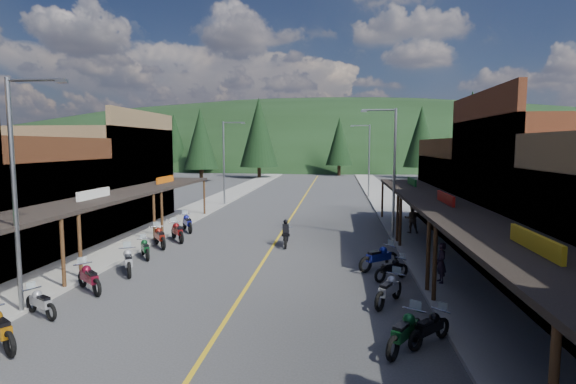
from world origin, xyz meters
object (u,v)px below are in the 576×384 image
(pine_7, at_px, (174,138))
(pine_11, at_px, (471,134))
(pine_10, at_px, (201,139))
(bike_east_6, at_px, (389,289))
(pine_2, at_px, (259,132))
(bike_west_6, at_px, (89,277))
(pine_1, at_px, (202,138))
(streetlight_0, at_px, (18,185))
(pine_8, at_px, (151,144))
(rider_on_bike, at_px, (286,235))
(bike_west_8, at_px, (145,248))
(shop_east_2, at_px, (561,195))
(pedestrian_east_b, at_px, (412,219))
(pine_3, at_px, (339,141))
(bike_west_11, at_px, (187,222))
(bike_east_4, at_px, (405,330))
(shop_east_3, at_px, (489,194))
(streetlight_2, at_px, (392,167))
(pine_5, at_px, (494,134))
(pine_4, at_px, (421,137))
(bike_east_5, at_px, (430,326))
(pedestrian_east_a, at_px, (441,263))
(bike_west_9, at_px, (160,236))
(bike_west_7, at_px, (128,260))
(shop_west_2, at_px, (3,208))
(streetlight_1, at_px, (225,159))
(bike_east_7, at_px, (392,268))
(pine_9, at_px, (486,141))
(shop_west_3, at_px, (98,176))
(bike_east_8, at_px, (379,256))
(bike_west_5, at_px, (41,301))
(streetlight_3, at_px, (368,157))

(pine_7, bearing_deg, pine_11, -36.16)
(pine_10, relative_size, bike_east_6, 5.35)
(pine_2, xyz_separation_m, bike_west_6, (3.93, -61.51, -7.37))
(pine_1, bearing_deg, pine_10, -73.30)
(streetlight_0, xyz_separation_m, pine_8, (-15.05, 46.00, 1.52))
(rider_on_bike, bearing_deg, pine_10, 108.75)
(streetlight_0, bearing_deg, pine_10, 101.16)
(streetlight_0, relative_size, bike_west_8, 4.08)
(shop_east_2, xyz_separation_m, pedestrian_east_b, (-5.34, 7.74, -2.44))
(pine_3, xyz_separation_m, pedestrian_east_b, (4.44, -56.56, -5.40))
(bike_west_11, bearing_deg, bike_east_4, -85.05)
(shop_east_3, height_order, streetlight_2, streetlight_2)
(pine_5, distance_m, pine_8, 64.53)
(streetlight_2, relative_size, pine_4, 0.64)
(pine_7, distance_m, bike_east_5, 91.57)
(pine_8, height_order, bike_west_8, pine_8)
(pedestrian_east_a, bearing_deg, bike_west_9, -117.83)
(pine_1, relative_size, pine_10, 1.08)
(bike_west_7, height_order, pedestrian_east_a, pedestrian_east_a)
(shop_west_2, bearing_deg, streetlight_1, 71.48)
(shop_east_3, relative_size, bike_west_9, 4.68)
(bike_west_11, height_order, bike_east_7, bike_west_11)
(shop_east_3, bearing_deg, bike_west_8, -154.61)
(pine_9, bearing_deg, pedestrian_east_a, -109.18)
(shop_east_3, xyz_separation_m, pine_10, (-31.75, 38.70, 4.25))
(pine_8, bearing_deg, shop_west_3, -74.03)
(pine_7, bearing_deg, pine_5, -3.47)
(pine_7, bearing_deg, shop_west_3, -74.28)
(bike_east_5, distance_m, pedestrian_east_a, 5.91)
(streetlight_2, distance_m, pedestrian_east_a, 9.88)
(bike_west_6, distance_m, rider_on_bike, 11.24)
(shop_west_2, xyz_separation_m, bike_east_4, (19.33, -9.09, -1.91))
(bike_east_8, bearing_deg, pine_9, 118.36)
(pine_2, xyz_separation_m, bike_west_5, (3.70, -64.12, -7.46))
(streetlight_2, relative_size, bike_west_6, 3.65)
(rider_on_bike, distance_m, pedestrian_east_b, 8.69)
(pine_1, bearing_deg, streetlight_2, -63.47)
(streetlight_1, relative_size, pine_7, 0.64)
(shop_west_3, bearing_deg, pine_3, 71.99)
(shop_east_3, bearing_deg, pine_3, 100.11)
(pedestrian_east_b, bearing_deg, pine_8, -44.24)
(shop_west_2, bearing_deg, pine_3, 74.57)
(shop_east_3, distance_m, pedestrian_east_a, 13.87)
(shop_east_2, height_order, streetlight_1, shop_east_2)
(shop_east_2, bearing_deg, streetlight_2, 137.32)
(pedestrian_east_a, bearing_deg, pine_4, 163.90)
(streetlight_3, height_order, pine_1, pine_1)
(pine_5, relative_size, bike_east_5, 7.30)
(shop_east_3, relative_size, bike_west_11, 4.67)
(shop_west_2, bearing_deg, pine_8, 102.15)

